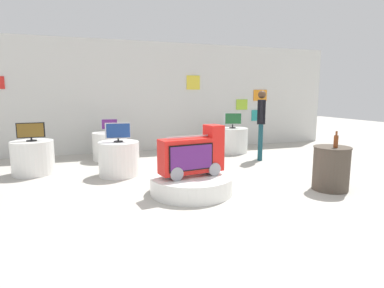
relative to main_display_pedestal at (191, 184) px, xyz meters
name	(u,v)px	position (x,y,z in m)	size (l,w,h in m)	color
ground_plane	(221,197)	(0.38, -0.39, -0.15)	(30.00, 30.00, 0.00)	#B2ADA3
back_wall_display	(157,97)	(0.39, 4.37, 1.45)	(11.72, 0.13, 3.20)	silver
main_display_pedestal	(191,184)	(0.00, 0.00, 0.00)	(1.42, 1.42, 0.30)	white
novelty_firetruck_tv	(193,156)	(0.02, 0.00, 0.50)	(1.15, 0.53, 0.86)	gray
display_pedestal_left_rear	(110,146)	(-1.11, 3.32, 0.21)	(0.88, 0.88, 0.71)	white
tv_on_left_rear	(109,125)	(-1.11, 3.32, 0.75)	(0.41, 0.20, 0.35)	black
display_pedestal_center_rear	(232,140)	(2.35, 3.25, 0.21)	(0.89, 0.89, 0.71)	white
tv_on_center_rear	(233,119)	(2.35, 3.24, 0.81)	(0.48, 0.20, 0.44)	black
display_pedestal_right_rear	(119,159)	(-1.06, 1.60, 0.21)	(0.83, 0.83, 0.71)	white
tv_on_right_rear	(118,132)	(-1.06, 1.60, 0.77)	(0.51, 0.19, 0.40)	black
display_pedestal_far_right	(33,158)	(-2.78, 2.30, 0.21)	(0.85, 0.85, 0.71)	white
tv_on_far_right	(31,131)	(-2.78, 2.30, 0.77)	(0.54, 0.20, 0.39)	black
side_table_round	(331,168)	(2.40, -0.62, 0.25)	(0.64, 0.64, 0.78)	#4C4238
bottle_on_side_table	(336,141)	(2.38, -0.71, 0.74)	(0.07, 0.07, 0.29)	brown
shopper_browsing_near_truck	(261,119)	(2.56, 2.04, 0.90)	(0.37, 0.49, 1.77)	#194751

